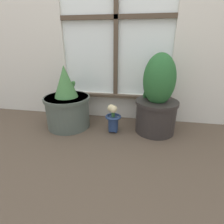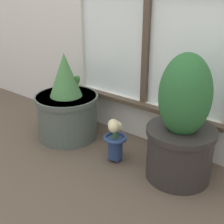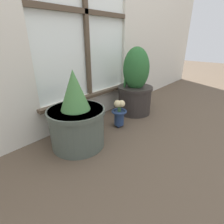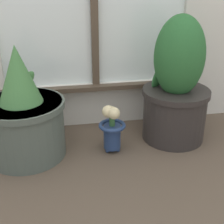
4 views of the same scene
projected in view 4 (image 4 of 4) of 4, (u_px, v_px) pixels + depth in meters
ground_plane at (116, 187)px, 1.25m from camera, size 10.00×10.00×0.00m
potted_plant_left at (23, 116)px, 1.40m from camera, size 0.38×0.38×0.52m
potted_plant_right at (176, 89)px, 1.52m from camera, size 0.33×0.33×0.62m
flower_vase at (112, 126)px, 1.45m from camera, size 0.13×0.13×0.24m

